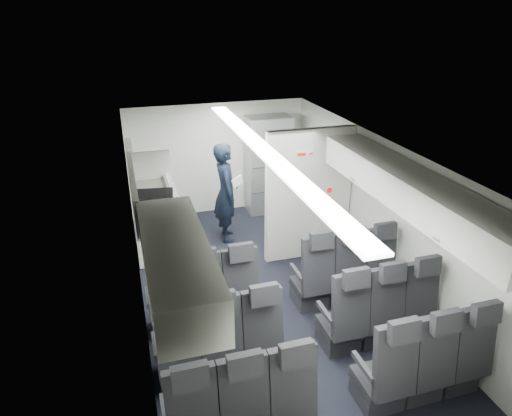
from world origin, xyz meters
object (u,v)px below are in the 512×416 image
galley_unit (268,165)px  flight_attendant (226,192)px  seat_row_mid (302,330)px  seat_row_front (276,287)px  boarding_door (135,203)px  carry_on_bag (155,203)px  seat_row_rear (337,388)px

galley_unit → flight_attendant: size_ratio=1.09×
flight_attendant → seat_row_mid: bearing=-172.1°
seat_row_mid → flight_attendant: size_ratio=1.91×
seat_row_front → boarding_door: 2.71m
boarding_door → carry_on_bag: size_ratio=4.63×
seat_row_front → carry_on_bag: bearing=178.4°
galley_unit → boarding_door: galley_unit is taller
seat_row_front → galley_unit: 3.43m
seat_row_mid → boarding_door: boarding_door is taller
seat_row_rear → seat_row_front: bearing=90.0°
seat_row_rear → seat_row_mid: bearing=90.0°
seat_row_front → seat_row_mid: bearing=-90.0°
galley_unit → seat_row_rear: bearing=-100.6°
seat_row_rear → galley_unit: galley_unit is taller
seat_row_mid → boarding_door: size_ratio=1.79×
seat_row_front → seat_row_mid: size_ratio=1.00×
seat_row_front → flight_attendant: 2.35m
seat_row_mid → galley_unit: bearing=77.1°
galley_unit → boarding_door: size_ratio=1.02×
seat_row_front → carry_on_bag: size_ratio=8.29×
seat_row_mid → seat_row_rear: bearing=-90.0°
flight_attendant → carry_on_bag: carry_on_bag is taller
carry_on_bag → boarding_door: bearing=103.5°
seat_row_mid → carry_on_bag: size_ratio=8.29×
seat_row_front → seat_row_mid: 0.90m
galley_unit → carry_on_bag: 4.10m
boarding_door → seat_row_mid: bearing=-61.2°
seat_row_rear → carry_on_bag: 2.72m
seat_row_rear → boarding_door: bearing=112.9°
seat_row_front → galley_unit: bearing=73.7°
seat_row_mid → flight_attendant: 3.23m
boarding_door → carry_on_bag: (0.19, -2.05, 0.83)m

